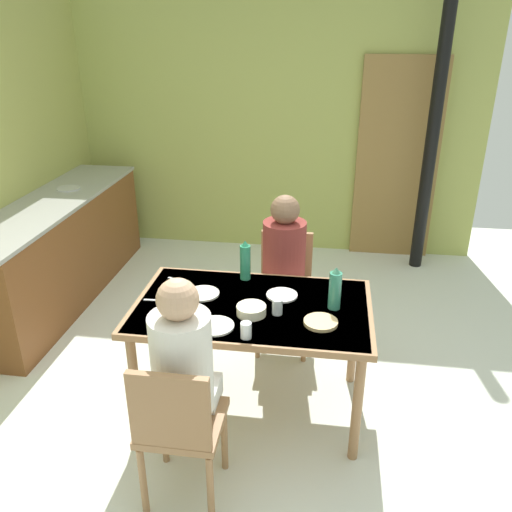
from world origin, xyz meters
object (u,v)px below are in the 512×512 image
Objects in this scene: dining_table at (252,316)px; person_far_diner at (284,256)px; chair_near_diner at (178,425)px; person_near_diner at (183,359)px; kitchen_counter at (57,250)px; water_bottle_green_near at (335,289)px; serving_bowl_center at (251,310)px; chair_far_diner at (285,284)px; water_bottle_green_far at (245,261)px.

person_far_diner reaches higher than dining_table.
person_near_diner reaches higher than chair_near_diner.
person_near_diner is at bearing -48.21° from kitchen_counter.
water_bottle_green_near is 0.50m from serving_bowl_center.
chair_far_diner is at bearing 75.48° from person_near_diner.
person_near_diner is 0.99m from water_bottle_green_near.
kitchen_counter is 2.15m from person_far_diner.
kitchen_counter is at bearing 153.49° from water_bottle_green_near.
water_bottle_green_near reaches higher than serving_bowl_center.
chair_far_diner is 1.13× the size of person_near_diner.
person_far_diner reaches higher than kitchen_counter.
dining_table is at bearing 69.23° from person_near_diner.
person_near_diner is at bearing -98.51° from water_bottle_green_far.
kitchen_counter is 2.29m from dining_table.
serving_bowl_center is at bearing -76.35° from water_bottle_green_far.
water_bottle_green_near is (0.48, 0.03, 0.20)m from dining_table.
chair_near_diner reaches higher than dining_table.
chair_far_diner is 1.50m from person_near_diner.
water_bottle_green_far is (1.82, -0.89, 0.42)m from kitchen_counter.
kitchen_counter reaches higher than dining_table.
chair_far_diner is at bearing 63.39° from water_bottle_green_far.
water_bottle_green_far is at bearing 106.10° from dining_table.
person_near_diner reaches higher than water_bottle_green_far.
chair_far_diner is (0.37, 1.56, 0.00)m from chair_near_diner.
person_near_diner is (0.00, 0.14, 0.28)m from chair_near_diner.
serving_bowl_center is (-0.47, -0.14, -0.09)m from water_bottle_green_near.
serving_bowl_center is (0.25, 0.67, 0.27)m from chair_near_diner.
person_near_diner is 1.34m from person_far_diner.
dining_table is 1.82× the size of person_far_diner.
water_bottle_green_near is at bearing 43.20° from person_near_diner.
dining_table is at bearing 80.93° from chair_far_diner.
water_bottle_green_near is (0.72, 0.81, 0.37)m from chair_near_diner.
water_bottle_green_near reaches higher than kitchen_counter.
chair_near_diner is 3.26× the size of water_bottle_green_far.
kitchen_counter is 8.93× the size of water_bottle_green_far.
water_bottle_green_far reaches higher than dining_table.
person_near_diner is (-0.24, -0.64, 0.11)m from dining_table.
serving_bowl_center reaches higher than dining_table.
person_far_diner is 2.95× the size of water_bottle_green_near.
kitchen_counter is at bearing 147.33° from dining_table.
dining_table is 5.25× the size of water_bottle_green_far.
chair_near_diner is at bearing -90.00° from person_near_diner.
water_bottle_green_far is (0.15, 1.12, 0.37)m from chair_near_diner.
dining_table is 0.66m from person_far_diner.
person_near_diner is at bearing 90.00° from chair_near_diner.
chair_near_diner is 1.13× the size of person_near_diner.
chair_far_diner is (2.04, -0.45, 0.05)m from kitchen_counter.
chair_far_diner is at bearing -90.00° from person_far_diner.
chair_far_diner is 5.12× the size of serving_bowl_center.
chair_far_diner is at bearing 115.36° from water_bottle_green_near.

